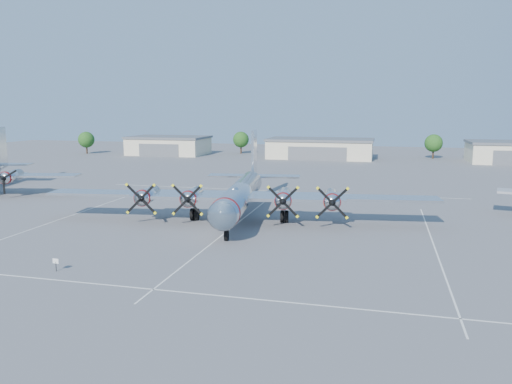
% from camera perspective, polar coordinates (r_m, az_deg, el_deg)
% --- Properties ---
extents(ground, '(260.00, 260.00, 0.00)m').
position_cam_1_polar(ground, '(59.32, -2.37, -3.77)').
color(ground, '#5B5B5E').
rests_on(ground, ground).
extents(parking_lines, '(60.00, 50.08, 0.01)m').
position_cam_1_polar(parking_lines, '(57.69, -2.87, -4.15)').
color(parking_lines, silver).
rests_on(parking_lines, ground).
extents(hangar_west, '(22.60, 14.60, 5.40)m').
position_cam_1_polar(hangar_west, '(150.82, -9.94, 5.28)').
color(hangar_west, beige).
rests_on(hangar_west, ground).
extents(hangar_center, '(28.60, 14.60, 5.40)m').
position_cam_1_polar(hangar_center, '(138.68, 7.36, 4.98)').
color(hangar_center, beige).
rests_on(hangar_center, ground).
extents(hangar_east, '(20.60, 14.60, 5.40)m').
position_cam_1_polar(hangar_east, '(141.24, 27.12, 4.09)').
color(hangar_east, beige).
rests_on(hangar_east, ground).
extents(tree_far_west, '(4.80, 4.80, 6.64)m').
position_cam_1_polar(tree_far_west, '(159.21, -18.83, 5.68)').
color(tree_far_west, '#382619').
rests_on(tree_far_west, ground).
extents(tree_west, '(4.80, 4.80, 6.64)m').
position_cam_1_polar(tree_west, '(151.41, -1.73, 6.01)').
color(tree_west, '#382619').
rests_on(tree_west, ground).
extents(tree_east, '(4.80, 4.80, 6.64)m').
position_cam_1_polar(tree_east, '(144.23, 19.64, 5.28)').
color(tree_east, '#382619').
rests_on(tree_east, ground).
extents(main_bomber_b29, '(50.96, 38.21, 10.41)m').
position_cam_1_polar(main_bomber_b29, '(63.03, -1.67, -2.96)').
color(main_bomber_b29, silver).
rests_on(main_bomber_b29, ground).
extents(info_placard, '(0.59, 0.08, 1.12)m').
position_cam_1_polar(info_placard, '(45.87, -21.91, -7.47)').
color(info_placard, black).
rests_on(info_placard, ground).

